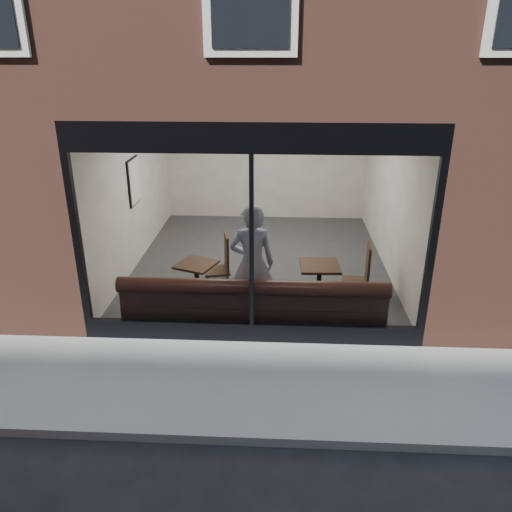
# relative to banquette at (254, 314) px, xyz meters

# --- Properties ---
(ground) EXTENTS (120.00, 120.00, 0.00)m
(ground) POSITION_rel_banquette_xyz_m (0.00, -2.45, -0.23)
(ground) COLOR black
(ground) RESTS_ON ground
(sidewalk_near) EXTENTS (40.00, 2.00, 0.01)m
(sidewalk_near) POSITION_rel_banquette_xyz_m (0.00, -1.45, -0.22)
(sidewalk_near) COLOR gray
(sidewalk_near) RESTS_ON ground
(kerb_near) EXTENTS (40.00, 0.10, 0.12)m
(kerb_near) POSITION_rel_banquette_xyz_m (0.00, -2.50, -0.17)
(kerb_near) COLOR gray
(kerb_near) RESTS_ON ground
(host_building_pier_left) EXTENTS (2.50, 12.00, 3.20)m
(host_building_pier_left) POSITION_rel_banquette_xyz_m (-3.75, 5.55, 1.38)
(host_building_pier_left) COLOR brown
(host_building_pier_left) RESTS_ON ground
(host_building_pier_right) EXTENTS (2.50, 12.00, 3.20)m
(host_building_pier_right) POSITION_rel_banquette_xyz_m (3.75, 5.55, 1.38)
(host_building_pier_right) COLOR brown
(host_building_pier_right) RESTS_ON ground
(host_building_backfill) EXTENTS (5.00, 6.00, 3.20)m
(host_building_backfill) POSITION_rel_banquette_xyz_m (0.00, 8.55, 1.38)
(host_building_backfill) COLOR brown
(host_building_backfill) RESTS_ON ground
(cafe_floor) EXTENTS (6.00, 6.00, 0.00)m
(cafe_floor) POSITION_rel_banquette_xyz_m (0.00, 2.55, -0.21)
(cafe_floor) COLOR #2D2D30
(cafe_floor) RESTS_ON ground
(cafe_ceiling) EXTENTS (6.00, 6.00, 0.00)m
(cafe_ceiling) POSITION_rel_banquette_xyz_m (0.00, 2.55, 2.97)
(cafe_ceiling) COLOR white
(cafe_ceiling) RESTS_ON host_building_upper
(cafe_wall_back) EXTENTS (5.00, 0.00, 5.00)m
(cafe_wall_back) POSITION_rel_banquette_xyz_m (0.00, 5.54, 1.37)
(cafe_wall_back) COLOR beige
(cafe_wall_back) RESTS_ON ground
(cafe_wall_left) EXTENTS (0.00, 6.00, 6.00)m
(cafe_wall_left) POSITION_rel_banquette_xyz_m (-2.49, 2.55, 1.37)
(cafe_wall_left) COLOR beige
(cafe_wall_left) RESTS_ON ground
(cafe_wall_right) EXTENTS (0.00, 6.00, 6.00)m
(cafe_wall_right) POSITION_rel_banquette_xyz_m (2.49, 2.55, 1.37)
(cafe_wall_right) COLOR beige
(cafe_wall_right) RESTS_ON ground
(storefront_kick) EXTENTS (5.00, 0.10, 0.30)m
(storefront_kick) POSITION_rel_banquette_xyz_m (0.00, -0.40, -0.08)
(storefront_kick) COLOR black
(storefront_kick) RESTS_ON ground
(storefront_header) EXTENTS (5.00, 0.10, 0.40)m
(storefront_header) POSITION_rel_banquette_xyz_m (0.00, -0.40, 2.77)
(storefront_header) COLOR black
(storefront_header) RESTS_ON host_building_upper
(storefront_mullion) EXTENTS (0.06, 0.10, 2.50)m
(storefront_mullion) POSITION_rel_banquette_xyz_m (0.00, -0.40, 1.32)
(storefront_mullion) COLOR black
(storefront_mullion) RESTS_ON storefront_kick
(storefront_glass) EXTENTS (4.80, 0.00, 4.80)m
(storefront_glass) POSITION_rel_banquette_xyz_m (0.00, -0.43, 1.33)
(storefront_glass) COLOR white
(storefront_glass) RESTS_ON storefront_kick
(banquette) EXTENTS (4.00, 0.55, 0.45)m
(banquette) POSITION_rel_banquette_xyz_m (0.00, 0.00, 0.00)
(banquette) COLOR #3E1C16
(banquette) RESTS_ON cafe_floor
(person) EXTENTS (0.74, 0.53, 1.92)m
(person) POSITION_rel_banquette_xyz_m (-0.04, 0.28, 0.74)
(person) COLOR #A0ACCF
(person) RESTS_ON cafe_floor
(cafe_table_left) EXTENTS (0.76, 0.76, 0.04)m
(cafe_table_left) POSITION_rel_banquette_xyz_m (-0.99, 0.71, 0.52)
(cafe_table_left) COLOR black
(cafe_table_left) RESTS_ON cafe_floor
(cafe_table_right) EXTENTS (0.67, 0.67, 0.04)m
(cafe_table_right) POSITION_rel_banquette_xyz_m (1.05, 0.77, 0.52)
(cafe_table_right) COLOR black
(cafe_table_right) RESTS_ON cafe_floor
(cafe_chair_left) EXTENTS (0.55, 0.55, 0.04)m
(cafe_chair_left) POSITION_rel_banquette_xyz_m (-0.77, 1.59, 0.01)
(cafe_chair_left) COLOR black
(cafe_chair_left) RESTS_ON cafe_floor
(cafe_chair_right) EXTENTS (0.49, 0.49, 0.04)m
(cafe_chair_right) POSITION_rel_banquette_xyz_m (1.73, 1.22, 0.01)
(cafe_chair_right) COLOR black
(cafe_chair_right) RESTS_ON cafe_floor
(wall_poster) EXTENTS (0.02, 0.63, 0.84)m
(wall_poster) POSITION_rel_banquette_xyz_m (-2.45, 2.54, 1.45)
(wall_poster) COLOR white
(wall_poster) RESTS_ON cafe_wall_left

